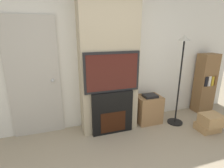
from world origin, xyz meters
name	(u,v)px	position (x,y,z in m)	size (l,w,h in m)	color
wall_back	(105,56)	(0.00, 2.03, 1.35)	(6.00, 0.06, 2.70)	silver
chimney_breast	(108,57)	(0.00, 1.80, 1.35)	(1.01, 0.40, 2.70)	#BCAD8E
fireplace	(112,112)	(0.00, 1.60, 0.39)	(0.74, 0.15, 0.79)	black
television	(112,72)	(0.00, 1.59, 1.13)	(0.96, 0.07, 0.69)	black
floor_lamp	(181,73)	(1.32, 1.51, 1.04)	(0.30, 0.30, 1.72)	black
box_stack	(210,123)	(1.71, 1.05, 0.17)	(0.39, 0.36, 0.35)	tan
media_stand	(148,109)	(0.82, 1.73, 0.28)	(0.48, 0.39, 0.60)	#997047
bookshelf	(205,83)	(2.27, 1.81, 0.66)	(0.40, 0.30, 1.33)	brown
entry_door	(34,79)	(-1.25, 1.97, 1.02)	(0.84, 0.09, 2.03)	#BCB7AD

